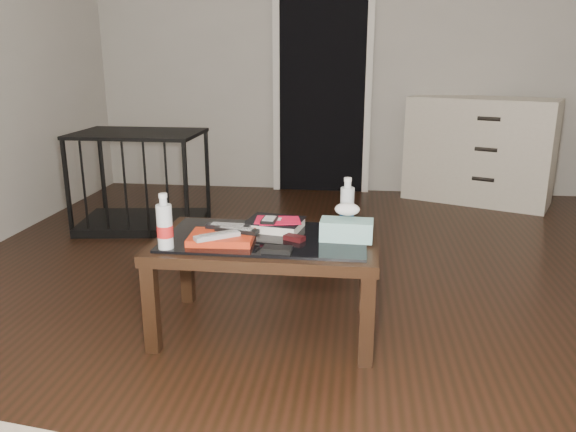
{
  "coord_description": "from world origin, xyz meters",
  "views": [
    {
      "loc": [
        -0.06,
        -2.78,
        1.25
      ],
      "look_at": [
        -0.36,
        -0.36,
        0.55
      ],
      "focal_mm": 35.0,
      "sensor_mm": 36.0,
      "label": 1
    }
  ],
  "objects_px": {
    "dresser": "(479,150)",
    "water_bottle_right": "(347,202)",
    "coffee_table": "(266,250)",
    "pet_crate": "(142,196)",
    "tissue_box": "(347,230)",
    "textbook": "(275,224)",
    "water_bottle_left": "(164,221)"
  },
  "relations": [
    {
      "from": "dresser",
      "to": "pet_crate",
      "type": "bearing_deg",
      "value": -133.72
    },
    {
      "from": "coffee_table",
      "to": "dresser",
      "type": "relative_size",
      "value": 0.77
    },
    {
      "from": "dresser",
      "to": "water_bottle_left",
      "type": "xyz_separation_m",
      "value": [
        -1.84,
        -2.84,
        0.13
      ]
    },
    {
      "from": "dresser",
      "to": "water_bottle_left",
      "type": "bearing_deg",
      "value": -99.6
    },
    {
      "from": "textbook",
      "to": "water_bottle_right",
      "type": "distance_m",
      "value": 0.36
    },
    {
      "from": "coffee_table",
      "to": "pet_crate",
      "type": "relative_size",
      "value": 1.03
    },
    {
      "from": "dresser",
      "to": "pet_crate",
      "type": "distance_m",
      "value": 2.87
    },
    {
      "from": "water_bottle_right",
      "to": "dresser",
      "type": "bearing_deg",
      "value": 65.86
    },
    {
      "from": "coffee_table",
      "to": "pet_crate",
      "type": "distance_m",
      "value": 1.94
    },
    {
      "from": "water_bottle_left",
      "to": "tissue_box",
      "type": "bearing_deg",
      "value": 15.34
    },
    {
      "from": "dresser",
      "to": "textbook",
      "type": "height_order",
      "value": "dresser"
    },
    {
      "from": "pet_crate",
      "to": "textbook",
      "type": "xyz_separation_m",
      "value": [
        1.21,
        -1.4,
        0.25
      ]
    },
    {
      "from": "tissue_box",
      "to": "water_bottle_left",
      "type": "bearing_deg",
      "value": -161.92
    },
    {
      "from": "pet_crate",
      "to": "water_bottle_left",
      "type": "xyz_separation_m",
      "value": [
        0.79,
        -1.73,
        0.35
      ]
    },
    {
      "from": "coffee_table",
      "to": "textbook",
      "type": "relative_size",
      "value": 4.0
    },
    {
      "from": "dresser",
      "to": "tissue_box",
      "type": "bearing_deg",
      "value": -89.04
    },
    {
      "from": "pet_crate",
      "to": "water_bottle_right",
      "type": "distance_m",
      "value": 2.06
    },
    {
      "from": "coffee_table",
      "to": "dresser",
      "type": "distance_m",
      "value": 3.01
    },
    {
      "from": "tissue_box",
      "to": "coffee_table",
      "type": "bearing_deg",
      "value": -177.35
    },
    {
      "from": "pet_crate",
      "to": "tissue_box",
      "type": "distance_m",
      "value": 2.19
    },
    {
      "from": "pet_crate",
      "to": "textbook",
      "type": "distance_m",
      "value": 1.87
    },
    {
      "from": "coffee_table",
      "to": "water_bottle_right",
      "type": "xyz_separation_m",
      "value": [
        0.36,
        0.2,
        0.18
      ]
    },
    {
      "from": "dresser",
      "to": "tissue_box",
      "type": "relative_size",
      "value": 5.65
    },
    {
      "from": "dresser",
      "to": "water_bottle_right",
      "type": "distance_m",
      "value": 2.67
    },
    {
      "from": "textbook",
      "to": "pet_crate",
      "type": "bearing_deg",
      "value": 140.78
    },
    {
      "from": "pet_crate",
      "to": "water_bottle_right",
      "type": "xyz_separation_m",
      "value": [
        1.55,
        -1.32,
        0.35
      ]
    },
    {
      "from": "pet_crate",
      "to": "water_bottle_right",
      "type": "bearing_deg",
      "value": -48.49
    },
    {
      "from": "textbook",
      "to": "water_bottle_left",
      "type": "distance_m",
      "value": 0.54
    },
    {
      "from": "dresser",
      "to": "water_bottle_right",
      "type": "bearing_deg",
      "value": -90.74
    },
    {
      "from": "pet_crate",
      "to": "water_bottle_left",
      "type": "distance_m",
      "value": 1.93
    },
    {
      "from": "coffee_table",
      "to": "pet_crate",
      "type": "bearing_deg",
      "value": 127.99
    },
    {
      "from": "textbook",
      "to": "water_bottle_right",
      "type": "height_order",
      "value": "water_bottle_right"
    }
  ]
}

